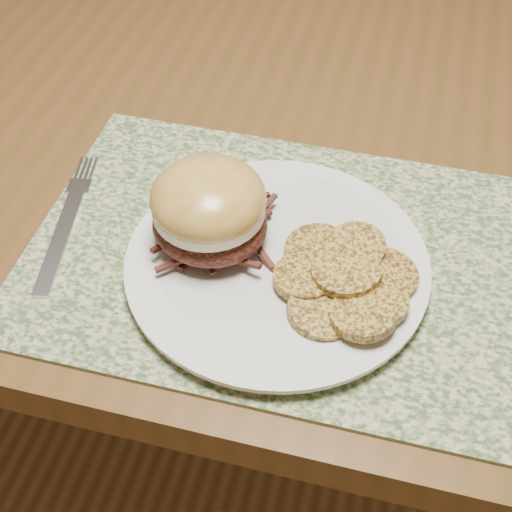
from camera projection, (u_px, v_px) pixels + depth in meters
The scene contains 7 objects.
ground at pixel (181, 394), 1.43m from camera, with size 3.50×3.50×0.00m, color brown.
dining_table at pixel (142, 124), 0.94m from camera, with size 1.50×0.90×0.75m.
placemat at pixel (270, 253), 0.67m from camera, with size 0.45×0.33×0.00m, color #39542B.
dinner_plate at pixel (277, 265), 0.65m from camera, with size 0.26×0.26×0.02m, color silver.
pork_sandwich at pixel (209, 209), 0.63m from camera, with size 0.13×0.13×0.08m.
roasted_potatoes at pixel (346, 279), 0.62m from camera, with size 0.15×0.15×0.03m.
fork at pixel (67, 220), 0.70m from camera, with size 0.05×0.19×0.00m.
Camera 1 is at (0.34, -0.70, 1.25)m, focal length 50.00 mm.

